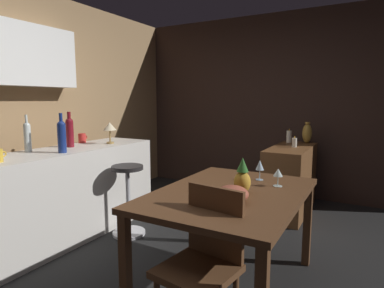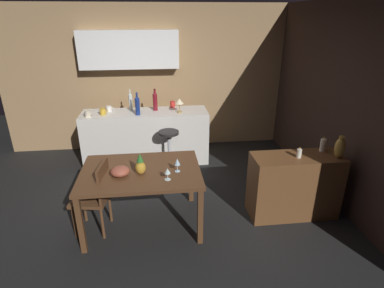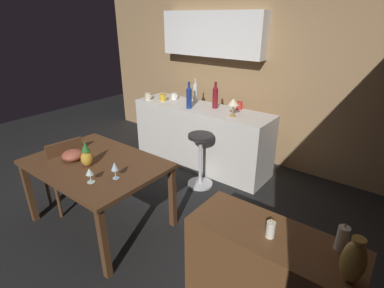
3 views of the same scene
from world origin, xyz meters
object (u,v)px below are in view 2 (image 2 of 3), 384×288
wine_bottle_ruby (155,101)px  cup_cream (88,114)px  wine_bottle_clear (131,101)px  cup_mustard (103,112)px  wine_bottle_cobalt (137,105)px  wine_glass_left (167,171)px  pillar_candle_short (323,145)px  bar_stool (169,151)px  fruit_bowl (120,171)px  dining_table (141,176)px  pineapple_centerpiece (140,165)px  vase_brass (340,148)px  pillar_candle_tall (299,153)px  wine_glass_right (177,162)px  counter_lamp (179,102)px  cup_white (109,109)px  chair_near_window (96,195)px  sideboard_cabinet (294,186)px  cup_red (173,104)px

wine_bottle_ruby → cup_cream: bearing=-166.7°
wine_bottle_clear → cup_mustard: wine_bottle_clear is taller
wine_bottle_cobalt → cup_cream: size_ratio=2.92×
cup_mustard → wine_glass_left: bearing=-64.3°
wine_bottle_ruby → pillar_candle_short: wine_bottle_ruby is taller
bar_stool → fruit_bowl: (-0.61, -1.38, 0.41)m
dining_table → wine_bottle_clear: 2.02m
pineapple_centerpiece → fruit_bowl: (-0.23, -0.02, -0.05)m
vase_brass → pillar_candle_tall: bearing=172.2°
wine_glass_right → wine_bottle_cobalt: 1.82m
counter_lamp → cup_white: bearing=170.0°
bar_stool → wine_glass_left: (-0.08, -1.54, 0.45)m
wine_glass_left → pineapple_centerpiece: 0.34m
vase_brass → chair_near_window: bearing=178.9°
wine_bottle_cobalt → pillar_candle_short: (2.35, -1.55, -0.16)m
sideboard_cabinet → chair_near_window: bearing=-178.9°
wine_glass_left → wine_bottle_clear: 2.30m
wine_bottle_clear → cup_mustard: size_ratio=2.73×
sideboard_cabinet → wine_bottle_cobalt: size_ratio=2.99×
pineapple_centerpiece → cup_white: 2.07m
dining_table → fruit_bowl: (-0.22, -0.10, 0.13)m
wine_bottle_cobalt → pillar_candle_tall: size_ratio=2.70×
bar_stool → cup_white: size_ratio=5.86×
cup_red → cup_cream: cup_red is taller
fruit_bowl → bar_stool: bearing=66.4°
wine_bottle_cobalt → cup_red: wine_bottle_cobalt is taller
fruit_bowl → wine_bottle_ruby: size_ratio=0.57×
chair_near_window → pillar_candle_tall: size_ratio=6.48×
pineapple_centerpiece → wine_glass_left: bearing=-30.4°
wine_bottle_clear → pineapple_centerpiece: bearing=-83.8°
sideboard_cabinet → wine_glass_left: wine_glass_left is taller
fruit_bowl → wine_bottle_ruby: (0.42, 1.98, 0.28)m
bar_stool → wine_bottle_cobalt: (-0.47, 0.37, 0.68)m
dining_table → pillar_candle_short: size_ratio=7.36×
counter_lamp → pillar_candle_tall: size_ratio=1.76×
cup_red → cup_mustard: bearing=-164.7°
cup_cream → pillar_candle_short: (3.13, -1.52, -0.05)m
wine_bottle_cobalt → cup_white: 0.56m
cup_white → sideboard_cabinet: bearing=-37.8°
bar_stool → counter_lamp: counter_lamp is taller
pillar_candle_tall → sideboard_cabinet: bearing=73.7°
dining_table → wine_bottle_ruby: bearing=84.0°
pillar_candle_short → cup_cream: bearing=154.1°
pineapple_centerpiece → cup_red: 2.18m
cup_white → cup_red: bearing=7.1°
sideboard_cabinet → pillar_candle_tall: 0.47m
cup_white → pillar_candle_short: bearing=-32.4°
chair_near_window → wine_bottle_cobalt: size_ratio=2.40×
dining_table → vase_brass: bearing=-2.7°
pillar_candle_tall → vase_brass: size_ratio=0.49×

